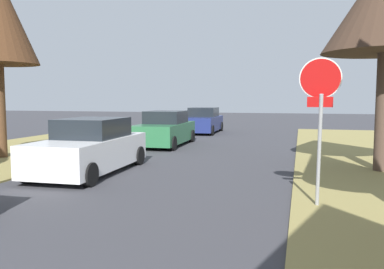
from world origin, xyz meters
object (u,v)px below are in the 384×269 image
Objects in this scene: parked_sedan_white at (90,148)px; parked_sedan_green at (165,130)px; stop_sign_far at (320,99)px; parked_sedan_navy at (203,121)px.

parked_sedan_white is 1.00× the size of parked_sedan_green.
stop_sign_far reaches higher than parked_sedan_navy.
parked_sedan_white is 1.00× the size of parked_sedan_navy.
parked_sedan_navy is (-0.01, 13.81, 0.00)m from parked_sedan_white.
stop_sign_far is at bearing -55.04° from parked_sedan_green.
stop_sign_far is 0.65× the size of parked_sedan_white.
stop_sign_far is 6.74m from parked_sedan_white.
parked_sedan_white is (-6.22, 2.16, -1.41)m from stop_sign_far.
parked_sedan_green is (-6.34, 9.07, -1.41)m from stop_sign_far.
stop_sign_far is 11.15m from parked_sedan_green.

